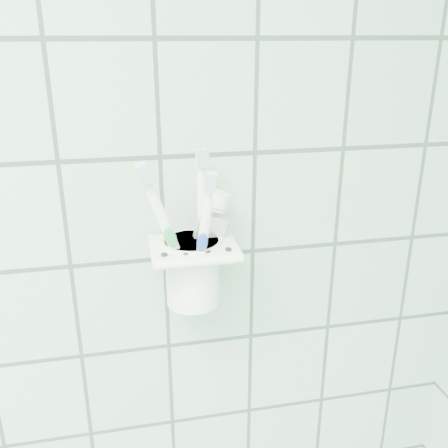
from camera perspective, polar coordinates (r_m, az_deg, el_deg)
The scene contains 6 objects.
holder_bracket at distance 0.65m, azimuth -3.54°, elevation -2.84°, with size 0.11×0.10×0.03m.
cup at distance 0.66m, azimuth -3.64°, elevation -5.13°, with size 0.08×0.08×0.09m.
toothbrush_pink at distance 0.63m, azimuth -3.39°, elevation -0.51°, with size 0.07×0.03×0.20m.
toothbrush_blue at distance 0.64m, azimuth -2.51°, elevation -0.18°, with size 0.02×0.02×0.20m.
toothbrush_orange at distance 0.62m, azimuth -3.60°, elevation -1.36°, with size 0.03×0.04×0.19m.
toothpaste_tube at distance 0.65m, azimuth -3.82°, elevation -1.32°, with size 0.07×0.03×0.16m.
Camera 1 is at (0.59, 0.57, 1.54)m, focal length 40.00 mm.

